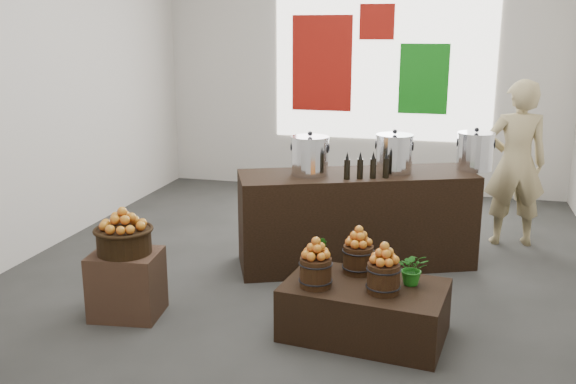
% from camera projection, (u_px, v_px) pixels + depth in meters
% --- Properties ---
extents(ground, '(7.00, 7.00, 0.00)m').
position_uv_depth(ground, '(309.00, 269.00, 6.62)').
color(ground, '#363634').
rests_on(ground, ground).
extents(back_wall, '(6.00, 0.04, 4.00)m').
position_uv_depth(back_wall, '(362.00, 57.00, 9.41)').
color(back_wall, beige).
rests_on(back_wall, ground).
extents(back_opening, '(3.20, 0.02, 2.40)m').
position_uv_depth(back_opening, '(383.00, 57.00, 9.32)').
color(back_opening, white).
rests_on(back_opening, back_wall).
extents(deco_red_left, '(0.90, 0.04, 1.40)m').
position_uv_depth(deco_red_left, '(322.00, 63.00, 9.55)').
color(deco_red_left, maroon).
rests_on(deco_red_left, back_wall).
extents(deco_green_right, '(0.70, 0.04, 1.00)m').
position_uv_depth(deco_green_right, '(424.00, 79.00, 9.24)').
color(deco_green_right, '#117113').
rests_on(deco_green_right, back_wall).
extents(deco_red_upper, '(0.50, 0.04, 0.50)m').
position_uv_depth(deco_red_upper, '(377.00, 22.00, 9.21)').
color(deco_red_upper, maroon).
rests_on(deco_red_upper, back_wall).
extents(crate, '(0.62, 0.53, 0.57)m').
position_uv_depth(crate, '(127.00, 284.00, 5.50)').
color(crate, '#4F3325').
rests_on(crate, ground).
extents(wicker_basket, '(0.46, 0.46, 0.21)m').
position_uv_depth(wicker_basket, '(124.00, 241.00, 5.40)').
color(wicker_basket, black).
rests_on(wicker_basket, crate).
extents(apples_in_basket, '(0.35, 0.35, 0.19)m').
position_uv_depth(apples_in_basket, '(123.00, 219.00, 5.35)').
color(apples_in_basket, '#9D051B').
rests_on(apples_in_basket, wicker_basket).
extents(display_table, '(1.35, 0.92, 0.44)m').
position_uv_depth(display_table, '(364.00, 310.00, 5.15)').
color(display_table, black).
rests_on(display_table, ground).
extents(apple_bucket_front_left, '(0.25, 0.25, 0.23)m').
position_uv_depth(apple_bucket_front_left, '(316.00, 272.00, 5.04)').
color(apple_bucket_front_left, '#32200D').
rests_on(apple_bucket_front_left, display_table).
extents(apples_in_bucket_front_left, '(0.19, 0.19, 0.17)m').
position_uv_depth(apples_in_bucket_front_left, '(316.00, 248.00, 4.99)').
color(apples_in_bucket_front_left, '#9D051B').
rests_on(apples_in_bucket_front_left, apple_bucket_front_left).
extents(apple_bucket_front_right, '(0.25, 0.25, 0.23)m').
position_uv_depth(apple_bucket_front_right, '(383.00, 278.00, 4.92)').
color(apple_bucket_front_right, '#32200D').
rests_on(apple_bucket_front_right, display_table).
extents(apples_in_bucket_front_right, '(0.19, 0.19, 0.17)m').
position_uv_depth(apples_in_bucket_front_right, '(384.00, 253.00, 4.87)').
color(apples_in_bucket_front_right, '#9D051B').
rests_on(apples_in_bucket_front_right, apple_bucket_front_right).
extents(apple_bucket_rear, '(0.25, 0.25, 0.23)m').
position_uv_depth(apple_bucket_rear, '(358.00, 259.00, 5.32)').
color(apple_bucket_rear, '#32200D').
rests_on(apple_bucket_rear, display_table).
extents(apples_in_bucket_rear, '(0.19, 0.19, 0.17)m').
position_uv_depth(apples_in_bucket_rear, '(359.00, 236.00, 5.27)').
color(apples_in_bucket_rear, '#9D051B').
rests_on(apples_in_bucket_rear, apple_bucket_rear).
extents(herb_garnish_right, '(0.26, 0.23, 0.27)m').
position_uv_depth(herb_garnish_right, '(413.00, 268.00, 5.07)').
color(herb_garnish_right, '#196415').
rests_on(herb_garnish_right, display_table).
extents(herb_garnish_left, '(0.17, 0.14, 0.29)m').
position_uv_depth(herb_garnish_left, '(317.00, 253.00, 5.40)').
color(herb_garnish_left, '#196415').
rests_on(herb_garnish_left, display_table).
extents(counter, '(2.50, 1.62, 0.98)m').
position_uv_depth(counter, '(356.00, 219.00, 6.65)').
color(counter, black).
rests_on(counter, ground).
extents(stock_pot_left, '(0.37, 0.37, 0.37)m').
position_uv_depth(stock_pot_left, '(310.00, 157.00, 6.41)').
color(stock_pot_left, silver).
rests_on(stock_pot_left, counter).
extents(stock_pot_center, '(0.37, 0.37, 0.37)m').
position_uv_depth(stock_pot_center, '(394.00, 154.00, 6.53)').
color(stock_pot_center, silver).
rests_on(stock_pot_center, counter).
extents(stock_pot_right, '(0.37, 0.37, 0.37)m').
position_uv_depth(stock_pot_right, '(475.00, 152.00, 6.65)').
color(stock_pot_right, silver).
rests_on(stock_pot_right, counter).
extents(oil_cruets, '(0.35, 0.19, 0.27)m').
position_uv_depth(oil_cruets, '(363.00, 165.00, 6.26)').
color(oil_cruets, black).
rests_on(oil_cruets, counter).
extents(shopper, '(0.75, 0.56, 1.88)m').
position_uv_depth(shopper, '(516.00, 163.00, 7.19)').
color(shopper, tan).
rests_on(shopper, ground).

